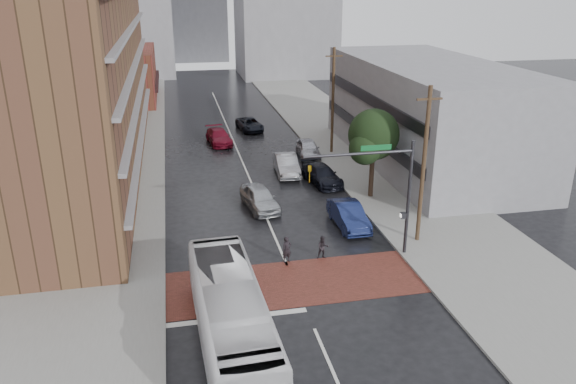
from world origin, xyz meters
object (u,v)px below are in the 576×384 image
object	(u,v)px
car_travel_b	(286,165)
car_travel_a	(260,198)
pedestrian_b	(323,247)
transit_bus	(231,318)
pedestrian_a	(287,249)
suv_travel	(250,124)
car_travel_c	(219,137)
car_parked_near	(349,215)
car_parked_mid	(322,175)
car_parked_far	(308,148)

from	to	relation	value
car_travel_b	car_travel_a	bearing A→B (deg)	-112.56
pedestrian_b	transit_bus	bearing A→B (deg)	-125.22
transit_bus	pedestrian_a	world-z (taller)	transit_bus
transit_bus	suv_travel	distance (m)	39.64
car_travel_c	transit_bus	bearing A→B (deg)	-101.02
car_parked_near	pedestrian_b	bearing A→B (deg)	-126.20
car_travel_b	car_parked_mid	bearing A→B (deg)	-47.51
car_parked_mid	car_parked_far	size ratio (longest dim) A/B	1.07
transit_bus	pedestrian_b	distance (m)	10.06
car_parked_mid	car_travel_a	bearing A→B (deg)	-152.74
transit_bus	pedestrian_a	bearing A→B (deg)	59.83
pedestrian_b	suv_travel	size ratio (longest dim) A/B	0.30
pedestrian_a	suv_travel	xyz separation A→B (m)	(2.22, 31.34, -0.13)
pedestrian_a	car_parked_mid	bearing A→B (deg)	52.30
car_travel_c	car_parked_mid	bearing A→B (deg)	-69.12
car_travel_a	car_travel_c	bearing A→B (deg)	84.85
car_travel_c	car_parked_mid	world-z (taller)	car_parked_mid
transit_bus	car_parked_far	world-z (taller)	transit_bus
pedestrian_b	car_parked_mid	size ratio (longest dim) A/B	0.28
car_travel_a	car_travel_b	bearing A→B (deg)	54.98
car_parked_near	car_parked_mid	size ratio (longest dim) A/B	0.96
car_parked_mid	car_parked_far	xyz separation A→B (m)	(0.64, 7.43, 0.07)
car_parked_near	car_parked_far	world-z (taller)	car_parked_far
car_travel_a	car_parked_mid	world-z (taller)	car_travel_a
car_travel_a	car_parked_far	size ratio (longest dim) A/B	1.03
car_travel_a	car_parked_near	world-z (taller)	car_travel_a
car_parked_mid	suv_travel	bearing A→B (deg)	90.81
car_parked_near	car_parked_far	size ratio (longest dim) A/B	1.03
transit_bus	pedestrian_a	size ratio (longest dim) A/B	7.33
transit_bus	car_parked_mid	world-z (taller)	transit_bus
car_travel_b	suv_travel	world-z (taller)	car_travel_b
pedestrian_a	car_travel_a	bearing A→B (deg)	77.61
car_parked_far	transit_bus	bearing A→B (deg)	-106.35
transit_bus	car_parked_far	xyz separation A→B (m)	(10.33, 28.05, -0.84)
car_travel_a	car_travel_b	size ratio (longest dim) A/B	0.96
transit_bus	suv_travel	world-z (taller)	transit_bus
car_travel_c	car_parked_far	world-z (taller)	car_parked_far
car_travel_a	pedestrian_b	bearing A→B (deg)	-83.14
car_travel_a	suv_travel	xyz separation A→B (m)	(2.50, 22.86, -0.16)
car_travel_b	pedestrian_b	bearing A→B (deg)	-90.58
car_travel_b	car_parked_mid	size ratio (longest dim) A/B	1.00
pedestrian_a	car_travel_a	world-z (taller)	car_travel_a
pedestrian_a	car_parked_near	xyz separation A→B (m)	(5.12, 4.17, 0.00)
car_parked_near	car_parked_far	xyz separation A→B (m)	(1.10, 16.10, 0.01)
pedestrian_a	car_travel_a	distance (m)	8.49
pedestrian_a	suv_travel	size ratio (longest dim) A/B	0.33
car_travel_c	car_parked_far	xyz separation A→B (m)	(7.84, -6.25, 0.07)
car_parked_mid	car_travel_c	bearing A→B (deg)	108.30
transit_bus	car_travel_b	size ratio (longest dim) A/B	2.31
suv_travel	car_parked_far	bearing A→B (deg)	-78.38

